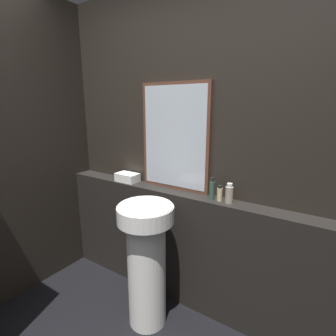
{
  "coord_description": "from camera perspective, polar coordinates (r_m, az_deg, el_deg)",
  "views": [
    {
      "loc": [
        1.01,
        -0.15,
        1.61
      ],
      "look_at": [
        -0.05,
        1.44,
        1.15
      ],
      "focal_mm": 28.0,
      "sensor_mm": 36.0,
      "label": 1
    }
  ],
  "objects": [
    {
      "name": "conditioner_bottle",
      "position": [
        1.91,
        11.18,
        -5.51
      ],
      "size": [
        0.04,
        0.04,
        0.11
      ],
      "color": "#C6B284",
      "rests_on": "vanity_counter"
    },
    {
      "name": "shampoo_bottle",
      "position": [
        1.93,
        9.52,
        -4.58
      ],
      "size": [
        0.04,
        0.04,
        0.16
      ],
      "color": "#2D4C3D",
      "rests_on": "vanity_counter"
    },
    {
      "name": "wall_back",
      "position": [
        2.09,
        4.23,
        3.65
      ],
      "size": [
        8.0,
        0.06,
        2.5
      ],
      "color": "black",
      "rests_on": "ground_plane"
    },
    {
      "name": "lotion_bottle",
      "position": [
        1.88,
        13.17,
        -5.5
      ],
      "size": [
        0.05,
        0.05,
        0.14
      ],
      "color": "gray",
      "rests_on": "vanity_counter"
    },
    {
      "name": "pedestal_sink",
      "position": [
        2.01,
        -4.71,
        -19.0
      ],
      "size": [
        0.4,
        0.4,
        0.94
      ],
      "color": "white",
      "rests_on": "ground_plane"
    },
    {
      "name": "vanity_counter",
      "position": [
        2.26,
        2.4,
        -16.61
      ],
      "size": [
        2.32,
        0.17,
        0.94
      ],
      "color": "black",
      "rests_on": "ground_plane"
    },
    {
      "name": "towel_stack",
      "position": [
        2.37,
        -8.82,
        -2.01
      ],
      "size": [
        0.2,
        0.13,
        0.07
      ],
      "color": "white",
      "rests_on": "vanity_counter"
    },
    {
      "name": "mirror",
      "position": [
        2.07,
        1.47,
        6.69
      ],
      "size": [
        0.61,
        0.03,
        0.84
      ],
      "color": "#563323",
      "rests_on": "vanity_counter"
    }
  ]
}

